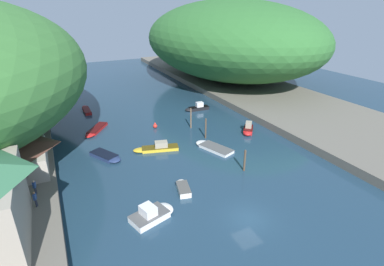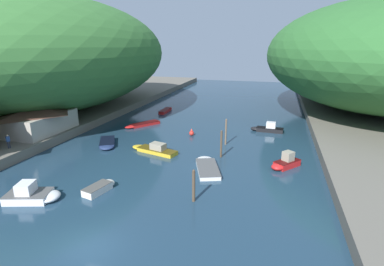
{
  "view_description": "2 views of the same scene",
  "coord_description": "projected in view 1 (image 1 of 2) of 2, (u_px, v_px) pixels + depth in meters",
  "views": [
    {
      "loc": [
        -15.48,
        -18.92,
        19.69
      ],
      "look_at": [
        1.24,
        15.37,
        3.04
      ],
      "focal_mm": 28.0,
      "sensor_mm": 36.0,
      "label": 1
    },
    {
      "loc": [
        11.19,
        -14.36,
        13.17
      ],
      "look_at": [
        1.76,
        18.87,
        2.74
      ],
      "focal_mm": 28.0,
      "sensor_mm": 36.0,
      "label": 2
    }
  ],
  "objects": [
    {
      "name": "person_by_boathouse",
      "position": [
        34.0,
        186.0,
        31.02
      ],
      "size": [
        0.34,
        0.43,
        1.69
      ],
      "rotation": [
        0.0,
        0.0,
        1.21
      ],
      "color": "#282D3D",
      "rests_on": "left_bank"
    },
    {
      "name": "boat_small_dinghy",
      "position": [
        183.0,
        187.0,
        34.14
      ],
      "size": [
        1.98,
        3.55,
        0.69
      ],
      "rotation": [
        0.0,
        0.0,
        6.05
      ],
      "color": "silver",
      "rests_on": "water_surface"
    },
    {
      "name": "boat_white_cruiser",
      "position": [
        86.0,
        110.0,
        59.06
      ],
      "size": [
        1.26,
        5.54,
        0.58
      ],
      "rotation": [
        0.0,
        0.0,
        0.01
      ],
      "color": "red",
      "rests_on": "water_surface"
    },
    {
      "name": "person_on_quay",
      "position": [
        35.0,
        198.0,
        29.16
      ],
      "size": [
        0.33,
        0.43,
        1.69
      ],
      "rotation": [
        0.0,
        0.0,
        1.24
      ],
      "color": "#282D3D",
      "rests_on": "left_bank"
    },
    {
      "name": "mooring_post_nearest",
      "position": [
        245.0,
        160.0,
        37.64
      ],
      "size": [
        0.27,
        0.27,
        2.97
      ],
      "color": "#4C3D2D",
      "rests_on": "water_surface"
    },
    {
      "name": "boat_far_right_bank",
      "position": [
        153.0,
        214.0,
        29.63
      ],
      "size": [
        4.94,
        3.36,
        1.66
      ],
      "rotation": [
        0.0,
        0.0,
        5.0
      ],
      "color": "white",
      "rests_on": "water_surface"
    },
    {
      "name": "hillside_right",
      "position": [
        230.0,
        39.0,
        77.37
      ],
      "size": [
        40.02,
        56.03,
        19.57
      ],
      "color": "#2D662D",
      "rests_on": "right_bank"
    },
    {
      "name": "channel_buoy_near",
      "position": [
        155.0,
        126.0,
        51.03
      ],
      "size": [
        0.72,
        0.72,
        1.09
      ],
      "color": "red",
      "rests_on": "water_surface"
    },
    {
      "name": "water_surface",
      "position": [
        151.0,
        121.0,
        54.4
      ],
      "size": [
        130.0,
        130.0,
        0.0
      ],
      "primitive_type": "plane",
      "color": "#1E384C",
      "rests_on": "ground"
    },
    {
      "name": "boathouse_shed",
      "position": [
        12.0,
        155.0,
        35.26
      ],
      "size": [
        7.78,
        9.89,
        3.77
      ],
      "color": "#B2A899",
      "rests_on": "left_bank"
    },
    {
      "name": "mooring_post_fourth",
      "position": [
        191.0,
        118.0,
        50.54
      ],
      "size": [
        0.23,
        0.23,
        3.57
      ],
      "color": "brown",
      "rests_on": "water_surface"
    },
    {
      "name": "boat_navy_launch",
      "position": [
        197.0,
        108.0,
        59.57
      ],
      "size": [
        5.02,
        1.66,
        1.56
      ],
      "rotation": [
        0.0,
        0.0,
        1.51
      ],
      "color": "black",
      "rests_on": "water_surface"
    },
    {
      "name": "boat_cabin_cruiser",
      "position": [
        95.0,
        130.0,
        49.67
      ],
      "size": [
        4.77,
        5.99,
        0.48
      ],
      "rotation": [
        0.0,
        0.0,
        2.54
      ],
      "color": "red",
      "rests_on": "water_surface"
    },
    {
      "name": "boat_far_upstream",
      "position": [
        212.0,
        147.0,
        43.93
      ],
      "size": [
        4.09,
        6.58,
        0.47
      ],
      "rotation": [
        0.0,
        0.0,
        0.35
      ],
      "color": "white",
      "rests_on": "water_surface"
    },
    {
      "name": "mooring_post_middle",
      "position": [
        206.0,
        128.0,
        46.74
      ],
      "size": [
        0.25,
        0.25,
        3.34
      ],
      "color": "#4C3D2D",
      "rests_on": "water_surface"
    },
    {
      "name": "boat_open_rowboat",
      "position": [
        248.0,
        130.0,
        49.19
      ],
      "size": [
        3.48,
        3.8,
        1.76
      ],
      "rotation": [
        0.0,
        0.0,
        2.45
      ],
      "color": "red",
      "rests_on": "water_surface"
    },
    {
      "name": "boat_yellow_tender",
      "position": [
        156.0,
        148.0,
        43.35
      ],
      "size": [
        6.71,
        3.26,
        1.3
      ],
      "rotation": [
        0.0,
        0.0,
        1.31
      ],
      "color": "gold",
      "rests_on": "water_surface"
    },
    {
      "name": "right_bank",
      "position": [
        271.0,
        98.0,
        65.26
      ],
      "size": [
        22.0,
        120.0,
        1.22
      ],
      "color": "#666056",
      "rests_on": "ground"
    },
    {
      "name": "boat_moored_right",
      "position": [
        107.0,
        157.0,
        41.11
      ],
      "size": [
        4.03,
        5.32,
        0.57
      ],
      "rotation": [
        0.0,
        0.0,
        3.64
      ],
      "color": "navy",
      "rests_on": "water_surface"
    }
  ]
}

